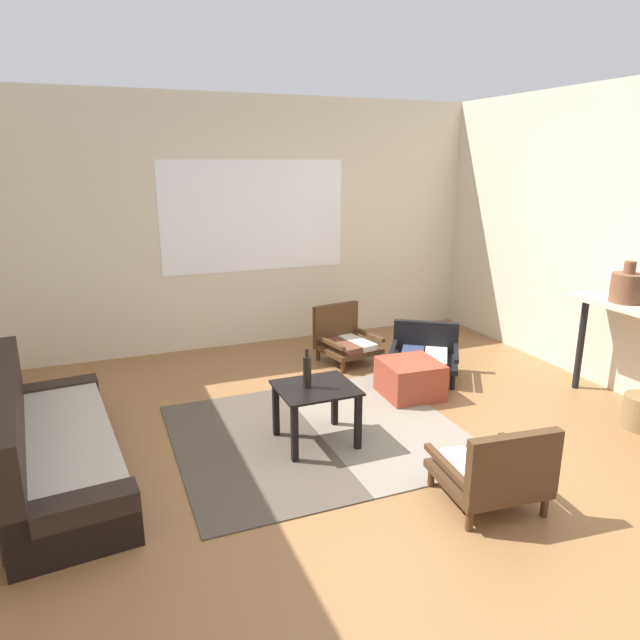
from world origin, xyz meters
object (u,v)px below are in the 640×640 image
(coffee_table, at_px, (316,399))
(clay_vase, at_px, (627,287))
(couch, at_px, (50,447))
(glass_bottle, at_px, (307,371))
(armchair_corner, at_px, (424,352))
(ottoman_orange, at_px, (410,379))
(armchair_by_window, at_px, (344,338))
(armchair_striped_foreground, at_px, (495,471))

(coffee_table, height_order, clay_vase, clay_vase)
(couch, height_order, coffee_table, couch)
(glass_bottle, bearing_deg, armchair_corner, 29.49)
(ottoman_orange, bearing_deg, coffee_table, -155.51)
(clay_vase, bearing_deg, glass_bottle, 173.38)
(couch, bearing_deg, armchair_by_window, 26.84)
(couch, xyz_separation_m, clay_vase, (4.41, -0.49, 0.81))
(coffee_table, xyz_separation_m, clay_vase, (2.62, -0.30, 0.68))
(ottoman_orange, height_order, glass_bottle, glass_bottle)
(coffee_table, height_order, armchair_striped_foreground, armchair_striped_foreground)
(armchair_by_window, bearing_deg, coffee_table, -120.72)
(armchair_by_window, distance_m, armchair_corner, 0.88)
(armchair_by_window, height_order, glass_bottle, glass_bottle)
(armchair_striped_foreground, xyz_separation_m, clay_vase, (1.93, 0.87, 0.79))
(armchair_by_window, xyz_separation_m, clay_vase, (1.68, -1.87, 0.79))
(armchair_corner, relative_size, clay_vase, 2.47)
(couch, distance_m, armchair_corner, 3.35)
(armchair_striped_foreground, relative_size, ottoman_orange, 1.30)
(armchair_by_window, height_order, clay_vase, clay_vase)
(coffee_table, bearing_deg, couch, 173.81)
(couch, distance_m, clay_vase, 4.51)
(armchair_by_window, relative_size, clay_vase, 1.85)
(couch, height_order, armchair_striped_foreground, couch)
(glass_bottle, bearing_deg, ottoman_orange, 22.75)
(coffee_table, relative_size, ottoman_orange, 1.15)
(armchair_corner, distance_m, glass_bottle, 1.80)
(coffee_table, relative_size, armchair_striped_foreground, 0.89)
(armchair_striped_foreground, height_order, clay_vase, clay_vase)
(couch, bearing_deg, coffee_table, -6.19)
(couch, bearing_deg, glass_bottle, -5.96)
(ottoman_orange, bearing_deg, glass_bottle, -157.25)
(coffee_table, relative_size, armchair_by_window, 0.89)
(armchair_by_window, distance_m, ottoman_orange, 1.09)
(armchair_corner, xyz_separation_m, ottoman_orange, (-0.39, -0.39, -0.07))
(armchair_by_window, bearing_deg, clay_vase, -48.08)
(coffee_table, height_order, armchair_by_window, armchair_by_window)
(clay_vase, bearing_deg, coffee_table, 173.52)
(glass_bottle, bearing_deg, armchair_striped_foreground, -57.69)
(armchair_by_window, distance_m, armchair_striped_foreground, 2.76)
(coffee_table, distance_m, glass_bottle, 0.23)
(couch, xyz_separation_m, ottoman_orange, (2.89, 0.30, -0.06))
(armchair_by_window, xyz_separation_m, ottoman_orange, (0.16, -1.08, -0.08))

